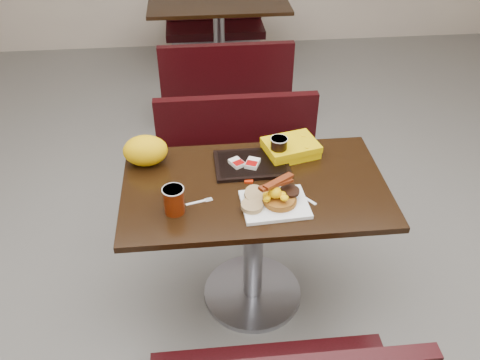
{
  "coord_description": "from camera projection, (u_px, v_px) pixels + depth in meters",
  "views": [
    {
      "loc": [
        -0.25,
        -1.82,
        2.17
      ],
      "look_at": [
        -0.07,
        -0.05,
        0.82
      ],
      "focal_mm": 38.26,
      "sensor_mm": 36.0,
      "label": 1
    }
  ],
  "objects": [
    {
      "name": "coffee_cup_far",
      "position": [
        279.0,
        148.0,
        2.43
      ],
      "size": [
        0.09,
        0.09,
        0.11
      ],
      "primitive_type": "cylinder",
      "rotation": [
        0.0,
        0.0,
        -0.23
      ],
      "color": "black",
      "rests_on": "tray"
    },
    {
      "name": "muffin_top",
      "position": [
        255.0,
        194.0,
        2.2
      ],
      "size": [
        0.11,
        0.11,
        0.05
      ],
      "primitive_type": "cylinder",
      "rotation": [
        0.38,
        0.0,
        0.21
      ],
      "color": "#A37F56",
      "rests_on": "platter"
    },
    {
      "name": "floor",
      "position": [
        252.0,
        294.0,
        2.77
      ],
      "size": [
        6.0,
        7.0,
        0.01
      ],
      "primitive_type": "cube",
      "color": "slate",
      "rests_on": "ground"
    },
    {
      "name": "table_near",
      "position": [
        253.0,
        244.0,
        2.55
      ],
      "size": [
        1.2,
        0.7,
        0.75
      ],
      "primitive_type": null,
      "color": "black",
      "rests_on": "floor"
    },
    {
      "name": "pancake_stack",
      "position": [
        280.0,
        199.0,
        2.19
      ],
      "size": [
        0.18,
        0.18,
        0.03
      ],
      "primitive_type": "cylinder",
      "rotation": [
        0.0,
        0.0,
        -0.24
      ],
      "color": "#905318",
      "rests_on": "platter"
    },
    {
      "name": "fork",
      "position": [
        196.0,
        203.0,
        2.22
      ],
      "size": [
        0.12,
        0.05,
        0.0
      ],
      "primitive_type": null,
      "rotation": [
        0.0,
        0.0,
        0.26
      ],
      "color": "white",
      "rests_on": "table_near"
    },
    {
      "name": "tray",
      "position": [
        252.0,
        164.0,
        2.44
      ],
      "size": [
        0.35,
        0.25,
        0.02
      ],
      "primitive_type": "cube",
      "rotation": [
        0.0,
        0.0,
        0.01
      ],
      "color": "black",
      "rests_on": "table_near"
    },
    {
      "name": "table_far",
      "position": [
        219.0,
        43.0,
        4.61
      ],
      "size": [
        1.2,
        0.7,
        0.75
      ],
      "primitive_type": null,
      "color": "black",
      "rests_on": "floor"
    },
    {
      "name": "condiment_ketchup",
      "position": [
        222.0,
        176.0,
        2.37
      ],
      "size": [
        0.05,
        0.04,
        0.01
      ],
      "primitive_type": "cube",
      "rotation": [
        0.0,
        0.0,
        -0.54
      ],
      "color": "#8C0504",
      "rests_on": "table_near"
    },
    {
      "name": "bench_far_s",
      "position": [
        225.0,
        78.0,
        4.06
      ],
      "size": [
        1.0,
        0.46,
        0.72
      ],
      "primitive_type": null,
      "color": "black",
      "rests_on": "floor"
    },
    {
      "name": "coffee_cup_near",
      "position": [
        174.0,
        200.0,
        2.14
      ],
      "size": [
        0.11,
        0.11,
        0.12
      ],
      "primitive_type": "cylinder",
      "rotation": [
        0.0,
        0.0,
        -0.26
      ],
      "color": "#8E2405",
      "rests_on": "table_near"
    },
    {
      "name": "clamshell",
      "position": [
        291.0,
        148.0,
        2.5
      ],
      "size": [
        0.29,
        0.25,
        0.07
      ],
      "primitive_type": "cube",
      "rotation": [
        0.0,
        0.0,
        0.25
      ],
      "color": "#E0B403",
      "rests_on": "table_near"
    },
    {
      "name": "hashbrown_sleeve_left",
      "position": [
        237.0,
        163.0,
        2.41
      ],
      "size": [
        0.08,
        0.09,
        0.02
      ],
      "primitive_type": "cube",
      "rotation": [
        0.0,
        0.0,
        0.5
      ],
      "color": "silver",
      "rests_on": "tray"
    },
    {
      "name": "platter",
      "position": [
        275.0,
        204.0,
        2.2
      ],
      "size": [
        0.3,
        0.24,
        0.02
      ],
      "primitive_type": "cube",
      "rotation": [
        0.0,
        0.0,
        0.06
      ],
      "color": "white",
      "rests_on": "table_near"
    },
    {
      "name": "scrambled_eggs",
      "position": [
        275.0,
        193.0,
        2.15
      ],
      "size": [
        0.11,
        0.1,
        0.05
      ],
      "primitive_type": "ellipsoid",
      "rotation": [
        0.0,
        0.0,
        -0.11
      ],
      "color": "#EFA004",
      "rests_on": "pancake_stack"
    },
    {
      "name": "paper_bag",
      "position": [
        145.0,
        151.0,
        2.41
      ],
      "size": [
        0.22,
        0.17,
        0.15
      ],
      "primitive_type": "ellipsoid",
      "rotation": [
        0.0,
        0.0,
        -0.07
      ],
      "color": "yellow",
      "rests_on": "table_near"
    },
    {
      "name": "hashbrown_sleeve_right",
      "position": [
        253.0,
        163.0,
        2.41
      ],
      "size": [
        0.08,
        0.09,
        0.02
      ],
      "primitive_type": "cube",
      "rotation": [
        0.0,
        0.0,
        -0.41
      ],
      "color": "silver",
      "rests_on": "tray"
    },
    {
      "name": "bench_far_n",
      "position": [
        215.0,
        17.0,
        5.17
      ],
      "size": [
        1.0,
        0.46,
        0.72
      ],
      "primitive_type": null,
      "color": "black",
      "rests_on": "floor"
    },
    {
      "name": "bench_near_n",
      "position": [
        240.0,
        166.0,
        3.11
      ],
      "size": [
        1.0,
        0.46,
        0.72
      ],
      "primitive_type": null,
      "color": "black",
      "rests_on": "floor"
    },
    {
      "name": "sausage_patty",
      "position": [
        290.0,
        191.0,
        2.2
      ],
      "size": [
        0.11,
        0.11,
        0.01
      ],
      "primitive_type": "cylinder",
      "rotation": [
        0.0,
        0.0,
        -0.28
      ],
      "color": "black",
      "rests_on": "pancake_stack"
    },
    {
      "name": "bacon_strips",
      "position": [
        276.0,
        184.0,
        2.15
      ],
      "size": [
        0.19,
        0.15,
        0.01
      ],
      "primitive_type": null,
      "rotation": [
        0.0,
        0.0,
        0.55
      ],
      "color": "#3F1204",
      "rests_on": "scrambled_eggs"
    },
    {
      "name": "muffin_bottom",
      "position": [
        252.0,
        206.0,
        2.16
      ],
      "size": [
        0.09,
        0.09,
        0.02
      ],
      "primitive_type": "cylinder",
      "rotation": [
        0.0,
        0.0,
        -0.0
      ],
      "color": "#A37F56",
      "rests_on": "platter"
    },
    {
      "name": "condiment_syrup",
      "position": [
        249.0,
        181.0,
        2.34
      ],
      "size": [
        0.04,
        0.03,
        0.01
      ],
      "primitive_type": "cube",
      "rotation": [
        0.0,
        0.0,
        -0.12
      ],
      "color": "red",
      "rests_on": "table_near"
    },
    {
      "name": "knife",
      "position": [
        303.0,
        196.0,
        2.25
      ],
      "size": [
        0.1,
        0.13,
        0.0
      ],
      "primitive_type": "cube",
      "rotation": [
        0.0,
        0.0,
        -0.92
      ],
      "color": "white",
      "rests_on": "table_near"
    }
  ]
}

